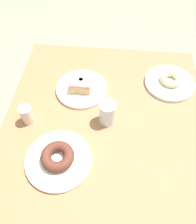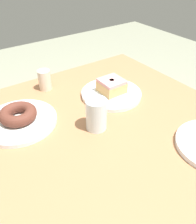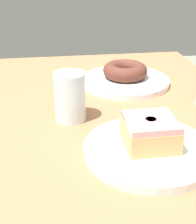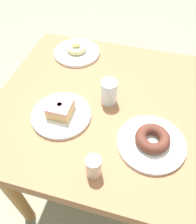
# 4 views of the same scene
# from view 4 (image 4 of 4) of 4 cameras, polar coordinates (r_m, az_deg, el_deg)

# --- Properties ---
(ground_plane) EXTENTS (6.00, 6.00, 0.00)m
(ground_plane) POSITION_cam_4_polar(r_m,az_deg,el_deg) (1.59, 2.00, -17.00)
(ground_plane) COLOR gray
(table) EXTENTS (0.94, 0.83, 0.78)m
(table) POSITION_cam_4_polar(r_m,az_deg,el_deg) (1.01, 3.02, -1.83)
(table) COLOR #9E6B46
(table) RESTS_ON ground_plane
(plate_sugar_ring) EXTENTS (0.22, 0.22, 0.02)m
(plate_sugar_ring) POSITION_cam_4_polar(r_m,az_deg,el_deg) (1.18, -5.27, 14.46)
(plate_sugar_ring) COLOR white
(plate_sugar_ring) RESTS_ON table
(napkin_sugar_ring) EXTENTS (0.20, 0.20, 0.00)m
(napkin_sugar_ring) POSITION_cam_4_polar(r_m,az_deg,el_deg) (1.17, -5.30, 14.83)
(napkin_sugar_ring) COLOR white
(napkin_sugar_ring) RESTS_ON plate_sugar_ring
(donut_sugar_ring) EXTENTS (0.10, 0.10, 0.03)m
(donut_sugar_ring) POSITION_cam_4_polar(r_m,az_deg,el_deg) (1.16, -5.36, 15.48)
(donut_sugar_ring) COLOR beige
(donut_sugar_ring) RESTS_ON napkin_sugar_ring
(plate_glazed_square) EXTENTS (0.23, 0.23, 0.02)m
(plate_glazed_square) POSITION_cam_4_polar(r_m,az_deg,el_deg) (0.89, -9.06, -0.68)
(plate_glazed_square) COLOR white
(plate_glazed_square) RESTS_ON table
(napkin_glazed_square) EXTENTS (0.17, 0.17, 0.00)m
(napkin_glazed_square) POSITION_cam_4_polar(r_m,az_deg,el_deg) (0.88, -9.13, -0.30)
(napkin_glazed_square) COLOR white
(napkin_glazed_square) RESTS_ON plate_glazed_square
(donut_glazed_square) EXTENTS (0.09, 0.09, 0.05)m
(donut_glazed_square) POSITION_cam_4_polar(r_m,az_deg,el_deg) (0.86, -9.35, 0.82)
(donut_glazed_square) COLOR tan
(donut_glazed_square) RESTS_ON napkin_glazed_square
(plate_chocolate_ring) EXTENTS (0.24, 0.24, 0.01)m
(plate_chocolate_ring) POSITION_cam_4_polar(r_m,az_deg,el_deg) (0.82, 13.03, -7.52)
(plate_chocolate_ring) COLOR white
(plate_chocolate_ring) RESTS_ON table
(napkin_chocolate_ring) EXTENTS (0.16, 0.16, 0.00)m
(napkin_chocolate_ring) POSITION_cam_4_polar(r_m,az_deg,el_deg) (0.82, 13.14, -7.19)
(napkin_chocolate_ring) COLOR white
(napkin_chocolate_ring) RESTS_ON plate_chocolate_ring
(donut_chocolate_ring) EXTENTS (0.12, 0.12, 0.04)m
(donut_chocolate_ring) POSITION_cam_4_polar(r_m,az_deg,el_deg) (0.80, 13.39, -6.39)
(donut_chocolate_ring) COLOR #582D22
(donut_chocolate_ring) RESTS_ON napkin_chocolate_ring
(water_glass) EXTENTS (0.07, 0.07, 0.10)m
(water_glass) POSITION_cam_4_polar(r_m,az_deg,el_deg) (0.90, 2.73, 4.93)
(water_glass) COLOR silver
(water_glass) RESTS_ON table
(sugar_jar) EXTENTS (0.05, 0.05, 0.08)m
(sugar_jar) POSITION_cam_4_polar(r_m,az_deg,el_deg) (0.72, -1.10, -13.40)
(sugar_jar) COLOR beige
(sugar_jar) RESTS_ON table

